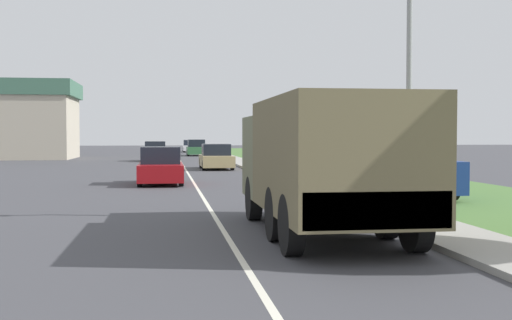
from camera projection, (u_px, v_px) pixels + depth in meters
ground_plane at (185, 168)px, 40.47m from camera, size 180.00×180.00×0.00m
lane_centre_stripe at (185, 168)px, 40.47m from camera, size 0.12×120.00×0.00m
sidewalk_right at (255, 167)px, 41.10m from camera, size 1.80×120.00×0.12m
grass_strip_right at (322, 167)px, 41.73m from camera, size 7.00×120.00×0.02m
military_truck at (324, 159)px, 13.41m from camera, size 2.56×7.13×2.82m
car_nearest_ahead at (161, 168)px, 27.35m from camera, size 1.86×4.01×1.60m
car_second_ahead at (216, 158)px, 39.60m from camera, size 1.90×4.66×1.55m
car_third_ahead at (155, 152)px, 51.63m from camera, size 1.82×4.15×1.60m
car_fourth_ahead at (196, 148)px, 65.17m from camera, size 1.91×4.10×1.65m
car_farthest_ahead at (190, 147)px, 79.52m from camera, size 1.83×4.74×1.50m
pickup_truck at (402, 170)px, 22.32m from camera, size 2.00×5.48×1.83m
lamp_post at (401, 55)px, 15.84m from camera, size 1.69×0.24×6.59m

